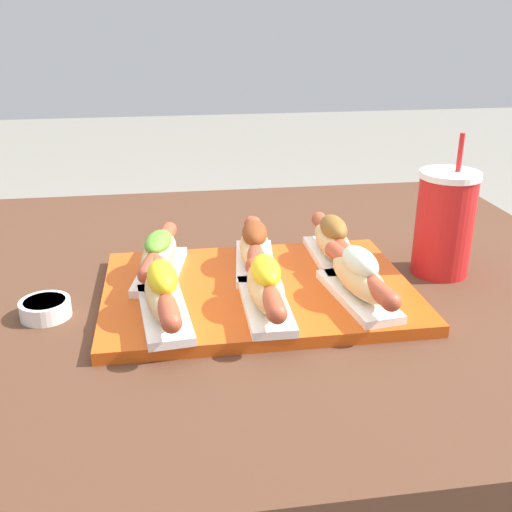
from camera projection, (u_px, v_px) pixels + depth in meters
The scene contains 10 objects.
patio_table at pixel (254, 441), 1.13m from camera, with size 1.18×1.01×0.69m.
serving_tray at pixel (258, 291), 0.91m from camera, with size 0.46×0.33×0.02m.
hot_dog_0 at pixel (163, 293), 0.80m from camera, with size 0.08×0.22×0.08m.
hot_dog_1 at pixel (266, 286), 0.83m from camera, with size 0.06×0.22×0.08m.
hot_dog_2 at pixel (359, 277), 0.85m from camera, with size 0.08×0.22×0.08m.
hot_dog_3 at pixel (159, 255), 0.93m from camera, with size 0.09×0.21×0.07m.
hot_dog_4 at pixel (253, 247), 0.96m from camera, with size 0.08×0.22×0.07m.
hot_dog_5 at pixel (333, 241), 0.99m from camera, with size 0.06×0.22×0.08m.
sauce_bowl at pixel (45, 308), 0.85m from camera, with size 0.07×0.07×0.03m.
drink_cup at pixel (444, 223), 0.97m from camera, with size 0.10×0.10×0.23m.
Camera 1 is at (-0.13, -0.90, 1.10)m, focal length 42.00 mm.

